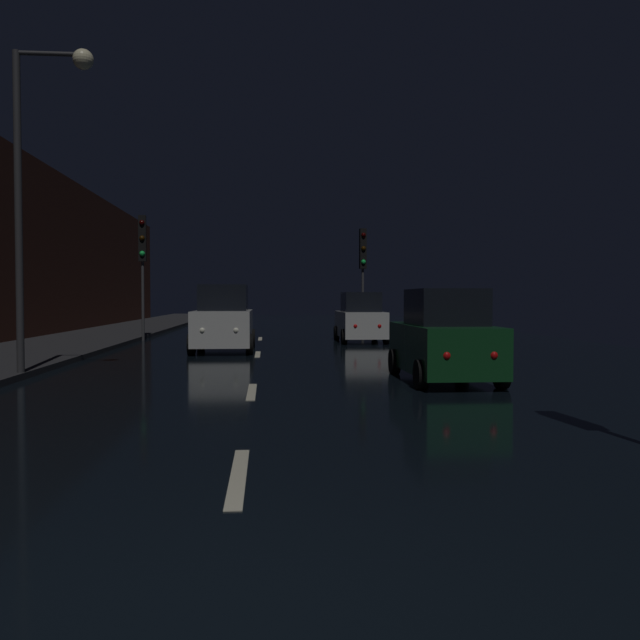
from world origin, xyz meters
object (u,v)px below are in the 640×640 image
at_px(car_parked_right_far, 360,319).
at_px(car_approaching_headlights, 224,321).
at_px(car_parked_right_near, 444,339).
at_px(traffic_light_far_left, 142,249).
at_px(streetlamp_overhead, 40,160).
at_px(traffic_light_far_right, 363,258).

bearing_deg(car_parked_right_far, car_approaching_headlights, 128.41).
distance_m(car_approaching_headlights, car_parked_right_far, 6.64).
bearing_deg(car_parked_right_near, traffic_light_far_left, 32.08).
relative_size(streetlamp_overhead, car_approaching_headlights, 1.63).
bearing_deg(car_parked_right_near, car_parked_right_far, 0.00).
bearing_deg(streetlamp_overhead, car_parked_right_near, -6.51).
bearing_deg(car_parked_right_far, streetlamp_overhead, 143.47).
height_order(traffic_light_far_right, car_parked_right_far, traffic_light_far_right).
distance_m(traffic_light_far_left, car_approaching_headlights, 7.32).
relative_size(traffic_light_far_left, traffic_light_far_right, 1.02).
bearing_deg(traffic_light_far_left, car_parked_right_near, 25.38).
distance_m(traffic_light_far_left, car_parked_right_near, 17.01).
bearing_deg(car_parked_right_near, car_approaching_headlights, 31.41).
relative_size(streetlamp_overhead, car_parked_right_near, 1.83).
relative_size(traffic_light_far_left, streetlamp_overhead, 0.73).
distance_m(traffic_light_far_left, traffic_light_far_right, 10.24).
relative_size(car_approaching_headlights, car_parked_right_near, 1.13).
bearing_deg(traffic_light_far_right, streetlamp_overhead, -32.04).
distance_m(car_approaching_headlights, car_parked_right_near, 9.99).
bearing_deg(traffic_light_far_right, traffic_light_far_left, -73.64).
xyz_separation_m(traffic_light_far_left, car_parked_right_far, (8.90, -1.55, -2.88)).
bearing_deg(car_approaching_headlights, streetlamp_overhead, -24.50).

